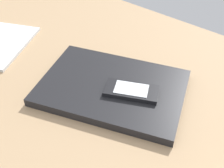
% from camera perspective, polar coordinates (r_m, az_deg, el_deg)
% --- Properties ---
extents(desk_surface, '(1.20, 0.80, 0.03)m').
position_cam_1_polar(desk_surface, '(0.66, -7.69, 0.14)').
color(desk_surface, tan).
rests_on(desk_surface, ground).
extents(laptop_closed, '(0.36, 0.30, 0.02)m').
position_cam_1_polar(laptop_closed, '(0.61, 0.00, -0.74)').
color(laptop_closed, black).
rests_on(laptop_closed, desk_surface).
extents(cell_phone_on_laptop, '(0.12, 0.09, 0.01)m').
position_cam_1_polar(cell_phone_on_laptop, '(0.58, 3.97, -1.37)').
color(cell_phone_on_laptop, black).
rests_on(cell_phone_on_laptop, laptop_closed).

